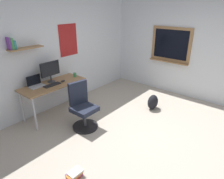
{
  "coord_description": "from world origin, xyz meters",
  "views": [
    {
      "loc": [
        -2.78,
        -1.49,
        2.34
      ],
      "look_at": [
        -0.09,
        0.72,
        0.85
      ],
      "focal_mm": 32.01,
      "sensor_mm": 36.0,
      "label": 1
    }
  ],
  "objects_px": {
    "desk": "(53,87)",
    "backpack": "(153,102)",
    "office_chair": "(83,109)",
    "book_stack_on_floor": "(75,174)",
    "computer_mouse": "(63,81)",
    "monitor_primary": "(50,70)",
    "keyboard": "(52,85)",
    "laptop": "(36,84)",
    "coffee_mug": "(75,75)"
  },
  "relations": [
    {
      "from": "office_chair",
      "to": "computer_mouse",
      "type": "xyz_separation_m",
      "value": [
        0.15,
        0.78,
        0.36
      ]
    },
    {
      "from": "desk",
      "to": "coffee_mug",
      "type": "height_order",
      "value": "coffee_mug"
    },
    {
      "from": "computer_mouse",
      "to": "coffee_mug",
      "type": "bearing_deg",
      "value": 7.22
    },
    {
      "from": "office_chair",
      "to": "book_stack_on_floor",
      "type": "distance_m",
      "value": 1.39
    },
    {
      "from": "office_chair",
      "to": "backpack",
      "type": "distance_m",
      "value": 1.76
    },
    {
      "from": "keyboard",
      "to": "computer_mouse",
      "type": "xyz_separation_m",
      "value": [
        0.28,
        0.0,
        0.01
      ]
    },
    {
      "from": "laptop",
      "to": "desk",
      "type": "bearing_deg",
      "value": -24.58
    },
    {
      "from": "laptop",
      "to": "coffee_mug",
      "type": "xyz_separation_m",
      "value": [
        0.92,
        -0.17,
        -0.01
      ]
    },
    {
      "from": "backpack",
      "to": "book_stack_on_floor",
      "type": "xyz_separation_m",
      "value": [
        -2.59,
        -0.16,
        -0.12
      ]
    },
    {
      "from": "computer_mouse",
      "to": "office_chair",
      "type": "bearing_deg",
      "value": -101.22
    },
    {
      "from": "monitor_primary",
      "to": "keyboard",
      "type": "distance_m",
      "value": 0.33
    },
    {
      "from": "desk",
      "to": "keyboard",
      "type": "relative_size",
      "value": 3.81
    },
    {
      "from": "office_chair",
      "to": "monitor_primary",
      "type": "xyz_separation_m",
      "value": [
        -0.02,
        0.95,
        0.61
      ]
    },
    {
      "from": "keyboard",
      "to": "book_stack_on_floor",
      "type": "height_order",
      "value": "keyboard"
    },
    {
      "from": "monitor_primary",
      "to": "backpack",
      "type": "xyz_separation_m",
      "value": [
        1.6,
        -1.69,
        -0.84
      ]
    },
    {
      "from": "office_chair",
      "to": "book_stack_on_floor",
      "type": "relative_size",
      "value": 3.96
    },
    {
      "from": "backpack",
      "to": "monitor_primary",
      "type": "bearing_deg",
      "value": 133.39
    },
    {
      "from": "book_stack_on_floor",
      "to": "computer_mouse",
      "type": "bearing_deg",
      "value": 55.12
    },
    {
      "from": "office_chair",
      "to": "computer_mouse",
      "type": "relative_size",
      "value": 9.13
    },
    {
      "from": "laptop",
      "to": "coffee_mug",
      "type": "relative_size",
      "value": 3.37
    },
    {
      "from": "keyboard",
      "to": "coffee_mug",
      "type": "bearing_deg",
      "value": 4.24
    },
    {
      "from": "monitor_primary",
      "to": "keyboard",
      "type": "xyz_separation_m",
      "value": [
        -0.11,
        -0.17,
        -0.26
      ]
    },
    {
      "from": "office_chair",
      "to": "laptop",
      "type": "xyz_separation_m",
      "value": [
        -0.37,
        1.0,
        0.4
      ]
    },
    {
      "from": "desk",
      "to": "book_stack_on_floor",
      "type": "distance_m",
      "value": 2.09
    },
    {
      "from": "monitor_primary",
      "to": "desk",
      "type": "bearing_deg",
      "value": -110.0
    },
    {
      "from": "laptop",
      "to": "monitor_primary",
      "type": "height_order",
      "value": "monitor_primary"
    },
    {
      "from": "keyboard",
      "to": "backpack",
      "type": "distance_m",
      "value": 2.35
    },
    {
      "from": "laptop",
      "to": "monitor_primary",
      "type": "xyz_separation_m",
      "value": [
        0.35,
        -0.05,
        0.22
      ]
    },
    {
      "from": "computer_mouse",
      "to": "backpack",
      "type": "distance_m",
      "value": 2.16
    },
    {
      "from": "office_chair",
      "to": "coffee_mug",
      "type": "bearing_deg",
      "value": 56.49
    },
    {
      "from": "keyboard",
      "to": "book_stack_on_floor",
      "type": "distance_m",
      "value": 2.02
    },
    {
      "from": "desk",
      "to": "book_stack_on_floor",
      "type": "bearing_deg",
      "value": -118.69
    },
    {
      "from": "desk",
      "to": "backpack",
      "type": "bearing_deg",
      "value": -44.29
    },
    {
      "from": "desk",
      "to": "coffee_mug",
      "type": "relative_size",
      "value": 15.31
    },
    {
      "from": "office_chair",
      "to": "backpack",
      "type": "xyz_separation_m",
      "value": [
        1.58,
        -0.74,
        -0.23
      ]
    },
    {
      "from": "keyboard",
      "to": "computer_mouse",
      "type": "bearing_deg",
      "value": 0.0
    },
    {
      "from": "monitor_primary",
      "to": "computer_mouse",
      "type": "height_order",
      "value": "monitor_primary"
    },
    {
      "from": "office_chair",
      "to": "monitor_primary",
      "type": "height_order",
      "value": "monitor_primary"
    },
    {
      "from": "keyboard",
      "to": "coffee_mug",
      "type": "xyz_separation_m",
      "value": [
        0.67,
        0.05,
        0.04
      ]
    },
    {
      "from": "coffee_mug",
      "to": "laptop",
      "type": "bearing_deg",
      "value": 169.53
    },
    {
      "from": "desk",
      "to": "backpack",
      "type": "height_order",
      "value": "desk"
    },
    {
      "from": "laptop",
      "to": "office_chair",
      "type": "bearing_deg",
      "value": -69.61
    },
    {
      "from": "laptop",
      "to": "keyboard",
      "type": "height_order",
      "value": "laptop"
    },
    {
      "from": "keyboard",
      "to": "computer_mouse",
      "type": "relative_size",
      "value": 3.56
    },
    {
      "from": "computer_mouse",
      "to": "coffee_mug",
      "type": "distance_m",
      "value": 0.4
    },
    {
      "from": "backpack",
      "to": "book_stack_on_floor",
      "type": "relative_size",
      "value": 1.49
    },
    {
      "from": "desk",
      "to": "monitor_primary",
      "type": "distance_m",
      "value": 0.37
    },
    {
      "from": "monitor_primary",
      "to": "office_chair",
      "type": "bearing_deg",
      "value": -88.82
    },
    {
      "from": "desk",
      "to": "backpack",
      "type": "distance_m",
      "value": 2.33
    },
    {
      "from": "laptop",
      "to": "backpack",
      "type": "relative_size",
      "value": 0.87
    }
  ]
}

